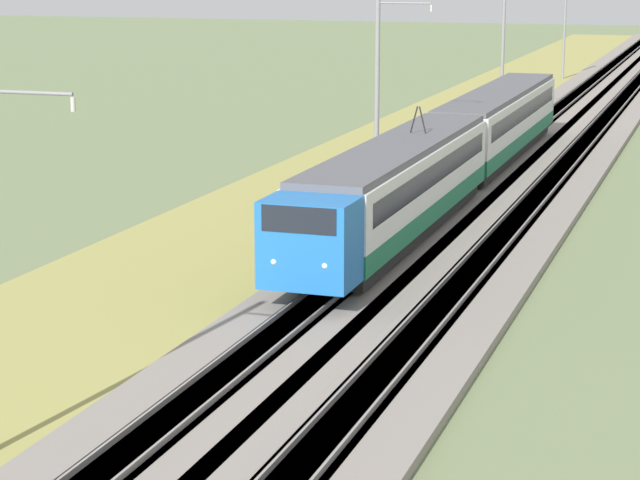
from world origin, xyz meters
TOP-DOWN VIEW (x-y plane):
  - ballast_main at (50.00, 0.00)m, footprint 240.00×4.40m
  - ballast_adjacent at (50.00, -3.84)m, footprint 240.00×4.40m
  - track_main at (50.00, 0.00)m, footprint 240.00×1.57m
  - track_adjacent at (50.00, -3.84)m, footprint 240.00×1.57m
  - grass_verge at (50.00, 5.31)m, footprint 240.00×11.34m
  - passenger_train at (40.75, 0.00)m, footprint 42.96×2.96m
  - catenary_mast_mid at (38.33, 3.05)m, footprint 0.22×2.56m
  - catenary_mast_far at (69.35, 3.04)m, footprint 0.22×2.56m
  - catenary_mast_distant at (100.38, 3.04)m, footprint 0.22×2.56m

SIDE VIEW (x-z plane):
  - grass_verge at x=50.00m, z-range 0.00..0.12m
  - ballast_main at x=50.00m, z-range 0.00..0.30m
  - ballast_adjacent at x=50.00m, z-range 0.00..0.30m
  - track_main at x=50.00m, z-range -0.07..0.38m
  - track_adjacent at x=50.00m, z-range -0.07..0.38m
  - passenger_train at x=40.75m, z-range -0.16..4.88m
  - catenary_mast_distant at x=100.38m, z-range 0.14..9.23m
  - catenary_mast_far at x=69.35m, z-range 0.15..9.85m
  - catenary_mast_mid at x=38.33m, z-range 0.15..9.98m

